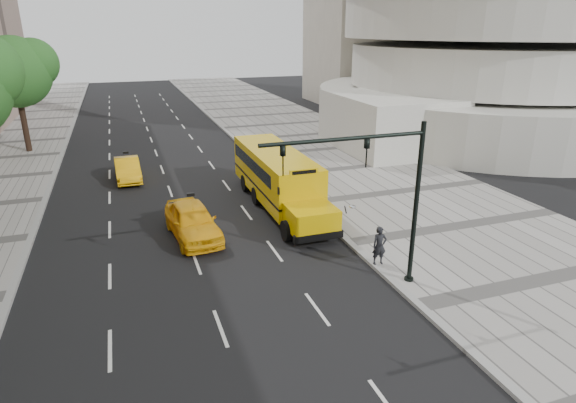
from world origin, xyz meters
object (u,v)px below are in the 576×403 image
object	(u,v)px
tree_c	(16,71)
school_bus	(277,174)
traffic_signal	(384,188)
taxi_far	(128,169)
taxi_near	(192,221)
pedestrian	(379,246)

from	to	relation	value
tree_c	school_bus	world-z (taller)	tree_c
school_bus	traffic_signal	xyz separation A→B (m)	(0.69, -10.25, 2.33)
tree_c	taxi_far	size ratio (longest dim) A/B	2.06
school_bus	taxi_far	bearing A→B (deg)	136.02
taxi_near	traffic_signal	size ratio (longest dim) A/B	0.77
tree_c	school_bus	xyz separation A→B (m)	(14.90, -17.68, -4.52)
school_bus	traffic_signal	bearing A→B (deg)	-86.14
taxi_far	pedestrian	xyz separation A→B (m)	(9.45, -16.17, 0.26)
tree_c	taxi_near	distance (m)	23.52
taxi_far	tree_c	bearing A→B (deg)	123.17
traffic_signal	taxi_far	bearing A→B (deg)	115.54
pedestrian	traffic_signal	distance (m)	3.63
taxi_near	traffic_signal	distance (m)	9.86
taxi_far	pedestrian	bearing A→B (deg)	-61.49
school_bus	traffic_signal	world-z (taller)	traffic_signal
tree_c	taxi_far	xyz separation A→B (m)	(7.10, -10.15, -5.57)
taxi_near	taxi_far	distance (m)	10.89
school_bus	taxi_near	world-z (taller)	school_bus
taxi_near	tree_c	bearing A→B (deg)	109.54
school_bus	taxi_near	size ratio (longest dim) A/B	2.35
pedestrian	traffic_signal	xyz separation A→B (m)	(-0.96, -1.61, 3.11)
school_bus	pedestrian	world-z (taller)	school_bus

